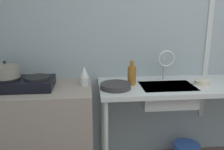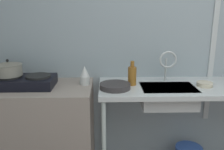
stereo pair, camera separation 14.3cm
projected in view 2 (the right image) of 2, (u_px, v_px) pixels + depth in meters
The scene contains 12 objects.
wall_back at pixel (185, 29), 2.32m from camera, with size 5.03×0.10×2.61m, color #909EA6.
wall_metal_strip at pixel (216, 15), 2.23m from camera, with size 0.05×0.01×2.08m, color silver.
counter_concrete at pixel (28, 131), 2.19m from camera, with size 1.17×0.56×0.84m, color gray.
counter_sink at pixel (201, 92), 2.13m from camera, with size 1.80×0.56×0.84m.
stove at pixel (24, 81), 2.07m from camera, with size 0.51×0.31×0.10m.
pot_on_left_burner at pixel (8, 69), 2.03m from camera, with size 0.23×0.23×0.14m.
percolator at pixel (85, 76), 2.12m from camera, with size 0.09×0.09×0.17m.
sink_basin at pixel (168, 96), 2.09m from camera, with size 0.46×0.32×0.17m, color silver.
faucet at pixel (168, 61), 2.14m from camera, with size 0.15×0.09×0.29m.
frying_pan at pixel (115, 86), 2.02m from camera, with size 0.26×0.26×0.04m, color #322D2E.
small_bowl_on_drainboard at pixel (205, 84), 2.08m from camera, with size 0.13×0.13×0.04m, color beige.
bottle_by_sink at pixel (132, 75), 2.11m from camera, with size 0.07×0.07×0.21m.
Camera 2 is at (-0.76, -0.45, 1.47)m, focal length 38.82 mm.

